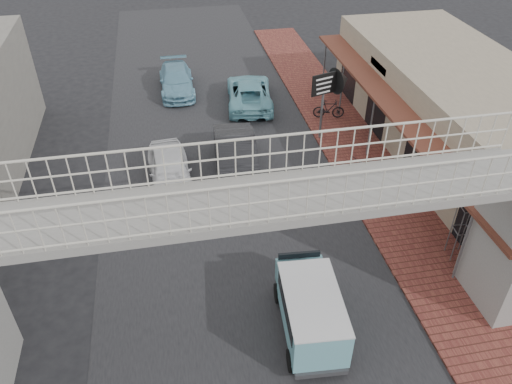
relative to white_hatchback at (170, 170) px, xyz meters
name	(u,v)px	position (x,y,z in m)	size (l,w,h in m)	color
ground	(238,247)	(2.16, -4.45, -0.73)	(120.00, 120.00, 0.00)	black
road_strip	(238,247)	(2.16, -4.45, -0.73)	(10.00, 60.00, 0.01)	black
sidewalk	(374,180)	(8.66, -1.45, -0.68)	(3.00, 40.00, 0.10)	brown
shophouse_row	(468,120)	(13.13, -0.45, 1.28)	(7.20, 18.00, 4.00)	gray
footbridge	(260,259)	(2.16, -8.45, 2.45)	(16.40, 2.40, 6.34)	gray
white_hatchback	(170,170)	(0.00, 0.00, 0.00)	(1.73, 4.29, 1.46)	white
dark_sedan	(236,158)	(2.88, 0.27, 0.10)	(1.75, 5.02, 1.65)	black
angkot_curb	(249,92)	(4.66, 6.85, -0.03)	(2.32, 5.02, 1.40)	#71B6C4
angkot_far	(177,80)	(0.87, 9.29, -0.07)	(1.86, 4.57, 1.33)	#70A9C2
angkot_van	(311,307)	(3.65, -8.60, 0.40)	(1.92, 3.74, 1.78)	black
motorcycle_near	(349,172)	(7.46, -1.35, -0.17)	(0.61, 1.75, 0.92)	black
motorcycle_far	(329,109)	(8.38, 4.34, -0.14)	(0.46, 1.62, 0.98)	black
street_clock	(471,203)	(9.66, -6.45, 1.73)	(0.72, 0.60, 2.85)	#59595B
arrow_sign	(340,81)	(8.17, 2.68, 2.15)	(2.08, 1.39, 3.44)	#59595B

